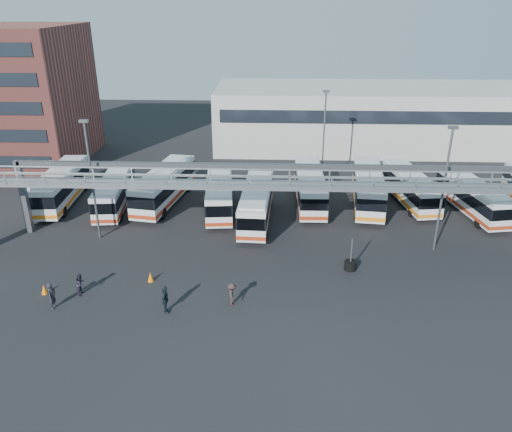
{
  "coord_description": "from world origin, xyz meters",
  "views": [
    {
      "loc": [
        -1.1,
        -29.79,
        18.94
      ],
      "look_at": [
        -2.53,
        6.0,
        3.15
      ],
      "focal_mm": 35.0,
      "sensor_mm": 36.0,
      "label": 1
    }
  ],
  "objects_px": {
    "light_pole_back": "(324,134)",
    "bus_4": "(256,203)",
    "bus_8": "(473,196)",
    "bus_2": "(164,185)",
    "pedestrian_d": "(165,300)",
    "bus_6": "(368,187)",
    "bus_7": "(410,187)",
    "cone_left": "(44,289)",
    "light_pole_left": "(91,174)",
    "light_pole_mid": "(444,183)",
    "pedestrian_a": "(52,296)",
    "pedestrian_b": "(81,284)",
    "bus_5": "(310,186)",
    "tire_stack": "(350,265)",
    "bus_1": "(114,191)",
    "cone_right": "(151,277)",
    "bus_3": "(220,193)",
    "pedestrian_c": "(232,294)",
    "bus_0": "(62,185)"
  },
  "relations": [
    {
      "from": "bus_0",
      "to": "bus_4",
      "type": "relative_size",
      "value": 1.06
    },
    {
      "from": "bus_1",
      "to": "bus_5",
      "type": "height_order",
      "value": "bus_5"
    },
    {
      "from": "pedestrian_d",
      "to": "bus_1",
      "type": "bearing_deg",
      "value": 29.9
    },
    {
      "from": "bus_1",
      "to": "pedestrian_a",
      "type": "distance_m",
      "value": 17.21
    },
    {
      "from": "bus_8",
      "to": "pedestrian_a",
      "type": "xyz_separation_m",
      "value": [
        -33.17,
        -17.18,
        -0.79
      ]
    },
    {
      "from": "bus_1",
      "to": "pedestrian_a",
      "type": "relative_size",
      "value": 5.53
    },
    {
      "from": "pedestrian_c",
      "to": "pedestrian_d",
      "type": "relative_size",
      "value": 0.84
    },
    {
      "from": "tire_stack",
      "to": "light_pole_back",
      "type": "bearing_deg",
      "value": 92.16
    },
    {
      "from": "bus_3",
      "to": "cone_right",
      "type": "xyz_separation_m",
      "value": [
        -3.62,
        -13.41,
        -1.39
      ]
    },
    {
      "from": "bus_3",
      "to": "pedestrian_d",
      "type": "relative_size",
      "value": 5.48
    },
    {
      "from": "light_pole_back",
      "to": "bus_1",
      "type": "height_order",
      "value": "light_pole_back"
    },
    {
      "from": "light_pole_back",
      "to": "bus_6",
      "type": "relative_size",
      "value": 0.88
    },
    {
      "from": "bus_4",
      "to": "bus_8",
      "type": "xyz_separation_m",
      "value": [
        20.29,
        2.67,
        -0.07
      ]
    },
    {
      "from": "bus_8",
      "to": "pedestrian_b",
      "type": "distance_m",
      "value": 35.46
    },
    {
      "from": "bus_4",
      "to": "pedestrian_b",
      "type": "relative_size",
      "value": 6.8
    },
    {
      "from": "bus_8",
      "to": "pedestrian_c",
      "type": "height_order",
      "value": "bus_8"
    },
    {
      "from": "bus_3",
      "to": "pedestrian_c",
      "type": "distance_m",
      "value": 16.38
    },
    {
      "from": "bus_0",
      "to": "cone_left",
      "type": "bearing_deg",
      "value": -76.21
    },
    {
      "from": "pedestrian_b",
      "to": "light_pole_mid",
      "type": "bearing_deg",
      "value": -68.83
    },
    {
      "from": "bus_2",
      "to": "bus_3",
      "type": "xyz_separation_m",
      "value": [
        5.63,
        -1.53,
        -0.17
      ]
    },
    {
      "from": "bus_1",
      "to": "pedestrian_a",
      "type": "height_order",
      "value": "bus_1"
    },
    {
      "from": "light_pole_mid",
      "to": "pedestrian_b",
      "type": "bearing_deg",
      "value": -163.6
    },
    {
      "from": "bus_2",
      "to": "pedestrian_d",
      "type": "bearing_deg",
      "value": -68.82
    },
    {
      "from": "pedestrian_a",
      "to": "bus_0",
      "type": "bearing_deg",
      "value": 24.41
    },
    {
      "from": "light_pole_back",
      "to": "cone_left",
      "type": "relative_size",
      "value": 14.5
    },
    {
      "from": "bus_1",
      "to": "bus_6",
      "type": "xyz_separation_m",
      "value": [
        24.64,
        1.77,
        0.21
      ]
    },
    {
      "from": "bus_0",
      "to": "tire_stack",
      "type": "height_order",
      "value": "bus_0"
    },
    {
      "from": "bus_3",
      "to": "pedestrian_c",
      "type": "relative_size",
      "value": 6.55
    },
    {
      "from": "bus_5",
      "to": "tire_stack",
      "type": "xyz_separation_m",
      "value": [
        2.34,
        -13.02,
        -1.41
      ]
    },
    {
      "from": "light_pole_mid",
      "to": "bus_6",
      "type": "height_order",
      "value": "light_pole_mid"
    },
    {
      "from": "light_pole_left",
      "to": "bus_0",
      "type": "relative_size",
      "value": 0.9
    },
    {
      "from": "bus_0",
      "to": "bus_6",
      "type": "relative_size",
      "value": 0.98
    },
    {
      "from": "bus_5",
      "to": "tire_stack",
      "type": "relative_size",
      "value": 4.23
    },
    {
      "from": "bus_4",
      "to": "pedestrian_d",
      "type": "bearing_deg",
      "value": -107.31
    },
    {
      "from": "light_pole_left",
      "to": "light_pole_mid",
      "type": "relative_size",
      "value": 1.0
    },
    {
      "from": "cone_left",
      "to": "bus_7",
      "type": "bearing_deg",
      "value": 31.33
    },
    {
      "from": "bus_0",
      "to": "bus_2",
      "type": "distance_m",
      "value": 10.17
    },
    {
      "from": "bus_6",
      "to": "bus_7",
      "type": "relative_size",
      "value": 1.09
    },
    {
      "from": "light_pole_back",
      "to": "bus_8",
      "type": "relative_size",
      "value": 0.97
    },
    {
      "from": "tire_stack",
      "to": "bus_0",
      "type": "bearing_deg",
      "value": 155.25
    },
    {
      "from": "pedestrian_c",
      "to": "cone_left",
      "type": "bearing_deg",
      "value": 78.2
    },
    {
      "from": "bus_6",
      "to": "pedestrian_b",
      "type": "relative_size",
      "value": 7.29
    },
    {
      "from": "bus_3",
      "to": "pedestrian_a",
      "type": "relative_size",
      "value": 5.68
    },
    {
      "from": "bus_1",
      "to": "cone_right",
      "type": "height_order",
      "value": "bus_1"
    },
    {
      "from": "light_pole_back",
      "to": "pedestrian_b",
      "type": "bearing_deg",
      "value": -128.89
    },
    {
      "from": "bus_6",
      "to": "pedestrian_a",
      "type": "relative_size",
      "value": 6.22
    },
    {
      "from": "light_pole_left",
      "to": "cone_right",
      "type": "bearing_deg",
      "value": -48.87
    },
    {
      "from": "light_pole_back",
      "to": "bus_4",
      "type": "height_order",
      "value": "light_pole_back"
    },
    {
      "from": "light_pole_back",
      "to": "pedestrian_c",
      "type": "height_order",
      "value": "light_pole_back"
    },
    {
      "from": "cone_left",
      "to": "tire_stack",
      "type": "xyz_separation_m",
      "value": [
        21.68,
        4.19,
        0.09
      ]
    }
  ]
}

